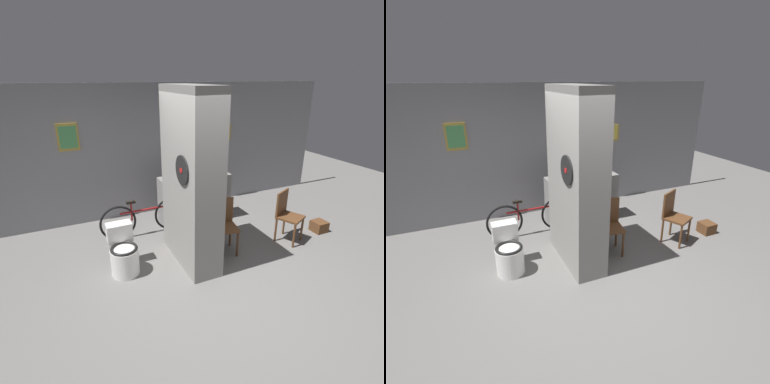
{
  "view_description": "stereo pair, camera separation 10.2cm",
  "coord_description": "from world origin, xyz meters",
  "views": [
    {
      "loc": [
        -1.79,
        -3.08,
        2.69
      ],
      "look_at": [
        0.08,
        1.02,
        0.95
      ],
      "focal_mm": 28.0,
      "sensor_mm": 36.0,
      "label": 1
    },
    {
      "loc": [
        -1.7,
        -3.12,
        2.69
      ],
      "look_at": [
        0.08,
        1.02,
        0.95
      ],
      "focal_mm": 28.0,
      "sensor_mm": 36.0,
      "label": 2
    }
  ],
  "objects": [
    {
      "name": "bottle_tall",
      "position": [
        0.15,
        1.73,
        1.06
      ],
      "size": [
        0.06,
        0.06,
        0.32
      ],
      "color": "silver",
      "rests_on": "counter_shelf"
    },
    {
      "name": "pillar_center",
      "position": [
        -0.12,
        0.62,
        1.3
      ],
      "size": [
        0.49,
        1.24,
        2.6
      ],
      "color": "gray",
      "rests_on": "ground_plane"
    },
    {
      "name": "chair_by_doorway",
      "position": [
        1.62,
        0.48,
        0.49
      ],
      "size": [
        0.51,
        0.51,
        0.89
      ],
      "rotation": [
        0.0,
        0.0,
        0.43
      ],
      "color": "brown",
      "rests_on": "ground_plane"
    },
    {
      "name": "bottle_short",
      "position": [
        0.27,
        1.77,
        1.03
      ],
      "size": [
        0.09,
        0.09,
        0.26
      ],
      "color": "olive",
      "rests_on": "counter_shelf"
    },
    {
      "name": "toilet",
      "position": [
        -1.15,
        0.72,
        0.29
      ],
      "size": [
        0.41,
        0.57,
        0.69
      ],
      "color": "white",
      "rests_on": "ground_plane"
    },
    {
      "name": "wall_back",
      "position": [
        -0.0,
        2.63,
        1.3
      ],
      "size": [
        8.0,
        0.09,
        2.6
      ],
      "color": "gray",
      "rests_on": "ground_plane"
    },
    {
      "name": "floor_crate",
      "position": [
        2.41,
        0.44,
        0.1
      ],
      "size": [
        0.25,
        0.25,
        0.2
      ],
      "color": "brown",
      "rests_on": "ground_plane"
    },
    {
      "name": "bicycle",
      "position": [
        -0.54,
        1.68,
        0.33
      ],
      "size": [
        1.62,
        0.42,
        0.69
      ],
      "color": "black",
      "rests_on": "ground_plane"
    },
    {
      "name": "counter_shelf",
      "position": [
        0.49,
        1.8,
        0.47
      ],
      "size": [
        1.37,
        0.44,
        0.94
      ],
      "color": "gray",
      "rests_on": "ground_plane"
    },
    {
      "name": "ground_plane",
      "position": [
        0.0,
        0.0,
        0.0
      ],
      "size": [
        14.0,
        14.0,
        0.0
      ],
      "primitive_type": "plane",
      "color": "slate"
    },
    {
      "name": "chair_near_pillar",
      "position": [
        0.45,
        0.62,
        0.49
      ],
      "size": [
        0.45,
        0.45,
        0.89
      ],
      "rotation": [
        0.0,
        0.0,
        -0.19
      ],
      "color": "brown",
      "rests_on": "ground_plane"
    }
  ]
}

